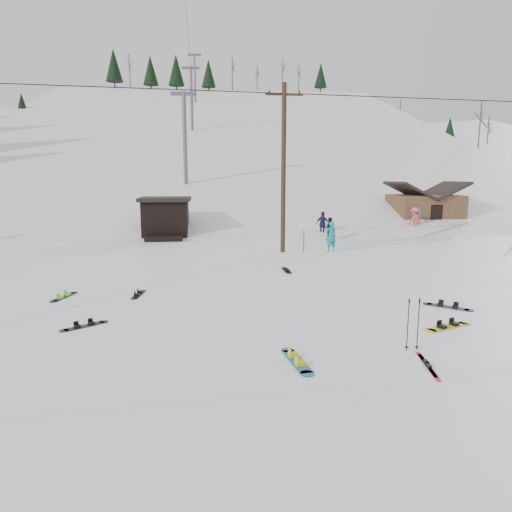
{
  "coord_description": "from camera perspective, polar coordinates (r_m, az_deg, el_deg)",
  "views": [
    {
      "loc": [
        -2.04,
        -10.77,
        4.13
      ],
      "look_at": [
        -0.44,
        4.82,
        1.4
      ],
      "focal_mm": 32.0,
      "sensor_mm": 36.0,
      "label": 1
    }
  ],
  "objects": [
    {
      "name": "board_scatter_d",
      "position": [
        15.93,
        22.85,
        -5.84
      ],
      "size": [
        1.24,
        1.12,
        0.11
      ],
      "rotation": [
        0.0,
        0.0,
        -0.72
      ],
      "color": "black",
      "rests_on": "ground"
    },
    {
      "name": "lift_tower_near",
      "position": [
        40.99,
        -8.9,
        14.99
      ],
      "size": [
        2.2,
        0.36,
        8.0
      ],
      "color": "#595B60",
      "rests_on": "ski_slope"
    },
    {
      "name": "ridge_right",
      "position": [
        74.33,
        26.92,
        -2.94
      ],
      "size": [
        45.66,
        93.98,
        54.59
      ],
      "primitive_type": "cube",
      "rotation": [
        0.21,
        -0.05,
        -0.12
      ],
      "color": "white",
      "rests_on": "ground"
    },
    {
      "name": "skier_pink",
      "position": [
        35.41,
        19.23,
        4.2
      ],
      "size": [
        1.42,
        1.16,
        1.91
      ],
      "primitive_type": "imported",
      "rotation": [
        0.0,
        0.0,
        3.56
      ],
      "color": "#EA525A",
      "rests_on": "ground"
    },
    {
      "name": "hero_skis",
      "position": [
        11.04,
        20.64,
        -12.63
      ],
      "size": [
        0.36,
        1.58,
        0.08
      ],
      "rotation": [
        0.0,
        0.0,
        -0.17
      ],
      "color": "#AB111F",
      "rests_on": "ground"
    },
    {
      "name": "ski_poles",
      "position": [
        11.69,
        19.04,
        -8.0
      ],
      "size": [
        0.35,
        0.09,
        1.27
      ],
      "color": "black",
      "rests_on": "ground"
    },
    {
      "name": "board_scatter_f",
      "position": [
        20.33,
        3.84,
        -1.79
      ],
      "size": [
        0.31,
        1.39,
        0.1
      ],
      "rotation": [
        0.0,
        0.0,
        1.62
      ],
      "color": "black",
      "rests_on": "ground"
    },
    {
      "name": "ski_slope",
      "position": [
        67.75,
        -3.99,
        -3.91
      ],
      "size": [
        60.0,
        85.24,
        65.97
      ],
      "primitive_type": "cube",
      "rotation": [
        0.31,
        0.0,
        0.0
      ],
      "color": "white",
      "rests_on": "ground"
    },
    {
      "name": "skier_teal",
      "position": [
        25.66,
        9.36,
        2.4
      ],
      "size": [
        0.67,
        0.49,
        1.69
      ],
      "primitive_type": "imported",
      "rotation": [
        0.0,
        0.0,
        3.29
      ],
      "color": "#0E8E89",
      "rests_on": "ground"
    },
    {
      "name": "cabin",
      "position": [
        38.81,
        20.28,
        5.37
      ],
      "size": [
        5.39,
        4.4,
        3.77
      ],
      "color": "brown",
      "rests_on": "ground"
    },
    {
      "name": "lift_hut",
      "position": [
        31.97,
        -11.2,
        4.74
      ],
      "size": [
        3.4,
        4.1,
        2.75
      ],
      "color": "black",
      "rests_on": "ground"
    },
    {
      "name": "lift_tower_far",
      "position": [
        82.51,
        -7.65,
        21.5
      ],
      "size": [
        2.2,
        0.36,
        8.0
      ],
      "color": "#595B60",
      "rests_on": "ski_slope"
    },
    {
      "name": "ground",
      "position": [
        11.72,
        4.63,
        -10.8
      ],
      "size": [
        200.0,
        200.0,
        0.0
      ],
      "primitive_type": "plane",
      "color": "white",
      "rests_on": "ground"
    },
    {
      "name": "skier_dark",
      "position": [
        30.78,
        9.16,
        3.43
      ],
      "size": [
        0.86,
        0.76,
        1.47
      ],
      "primitive_type": "imported",
      "rotation": [
        0.0,
        0.0,
        2.81
      ],
      "color": "black",
      "rests_on": "ground"
    },
    {
      "name": "treeline_crest",
      "position": [
        96.88,
        -4.7,
        7.42
      ],
      "size": [
        50.0,
        6.0,
        10.0
      ],
      "primitive_type": null,
      "color": "black",
      "rests_on": "ski_slope"
    },
    {
      "name": "hero_snowboard",
      "position": [
        10.61,
        5.12,
        -12.9
      ],
      "size": [
        0.5,
        1.65,
        0.12
      ],
      "rotation": [
        0.0,
        0.0,
        1.71
      ],
      "color": "#17679A",
      "rests_on": "ground"
    },
    {
      "name": "board_scatter_c",
      "position": [
        17.23,
        -22.88,
        -4.69
      ],
      "size": [
        0.6,
        1.41,
        0.1
      ],
      "rotation": [
        0.0,
        0.0,
        1.29
      ],
      "color": "black",
      "rests_on": "ground"
    },
    {
      "name": "board_scatter_e",
      "position": [
        13.88,
        22.87,
        -8.1
      ],
      "size": [
        1.6,
        0.83,
        0.12
      ],
      "rotation": [
        0.0,
        0.0,
        0.38
      ],
      "color": "yellow",
      "rests_on": "ground"
    },
    {
      "name": "trail_sign",
      "position": [
        25.05,
        6.02,
        3.29
      ],
      "size": [
        0.5,
        0.09,
        1.85
      ],
      "color": "#595B60",
      "rests_on": "ground"
    },
    {
      "name": "lift_tower_mid",
      "position": [
        61.66,
        -8.07,
        19.35
      ],
      "size": [
        2.2,
        0.36,
        8.0
      ],
      "color": "#595B60",
      "rests_on": "ski_slope"
    },
    {
      "name": "utility_pole",
      "position": [
        25.1,
        3.45,
        11.13
      ],
      "size": [
        2.0,
        0.26,
        9.0
      ],
      "color": "#3A2819",
      "rests_on": "ground"
    },
    {
      "name": "board_scatter_a",
      "position": [
        13.75,
        -20.66,
        -8.15
      ],
      "size": [
        1.15,
        0.93,
        0.1
      ],
      "rotation": [
        0.0,
        0.0,
        0.65
      ],
      "color": "black",
      "rests_on": "ground"
    },
    {
      "name": "board_scatter_b",
      "position": [
        16.72,
        -14.48,
        -4.66
      ],
      "size": [
        0.38,
        1.29,
        0.09
      ],
      "rotation": [
        0.0,
        0.0,
        1.44
      ],
      "color": "black",
      "rests_on": "ground"
    },
    {
      "name": "skier_navy",
      "position": [
        32.11,
        8.34,
        3.97
      ],
      "size": [
        1.04,
        1.02,
        1.76
      ],
      "primitive_type": "imported",
      "rotation": [
        0.0,
        0.0,
        2.38
      ],
      "color": "#1E1C48",
      "rests_on": "ground"
    }
  ]
}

